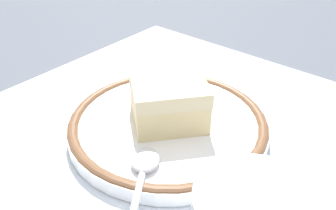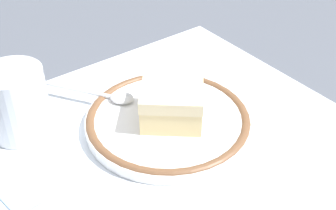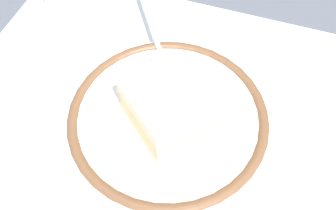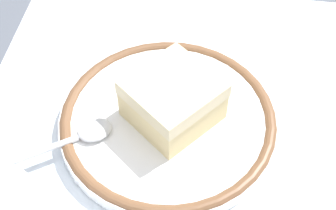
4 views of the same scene
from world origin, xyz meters
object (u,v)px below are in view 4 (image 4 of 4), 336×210
object	(u,v)px
spoon	(71,139)
napkin	(288,38)
cake_slice	(173,100)
plate	(168,121)

from	to	relation	value
spoon	napkin	bearing A→B (deg)	132.22
cake_slice	spoon	size ratio (longest dim) A/B	0.82
plate	spoon	bearing A→B (deg)	-64.35
plate	cake_slice	distance (m)	0.03
plate	spoon	xyz separation A→B (m)	(0.04, -0.09, 0.01)
spoon	napkin	distance (m)	0.28
cake_slice	napkin	size ratio (longest dim) A/B	1.15
cake_slice	spoon	xyz separation A→B (m)	(0.04, -0.09, -0.02)
cake_slice	napkin	xyz separation A→B (m)	(-0.14, 0.12, -0.04)
plate	cake_slice	size ratio (longest dim) A/B	2.00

